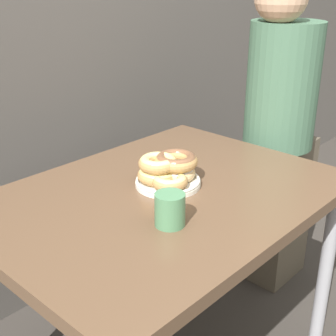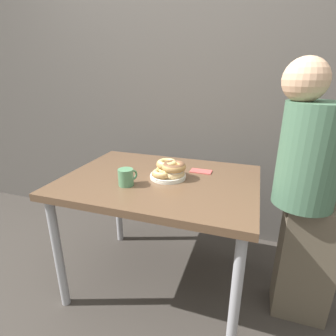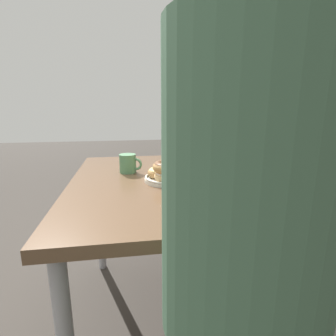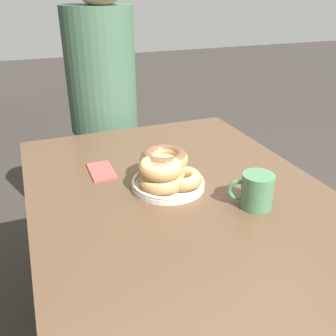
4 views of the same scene
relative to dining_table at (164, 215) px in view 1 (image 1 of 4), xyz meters
The scene contains 5 objects.
dining_table is the anchor object (origin of this frame).
donut_plate 0.14m from the dining_table, 29.67° to the left, with size 0.24×0.23×0.10m.
coffee_mug 0.24m from the dining_table, 132.20° to the right, with size 0.08×0.11×0.09m.
person_figure 0.79m from the dining_table, ahead, with size 0.39×0.29×1.41m.
napkin 0.29m from the dining_table, 41.09° to the left, with size 0.13×0.07×0.01m.
Camera 1 is at (-0.95, -0.52, 1.39)m, focal length 50.00 mm.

